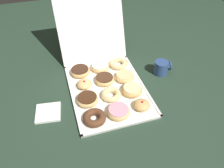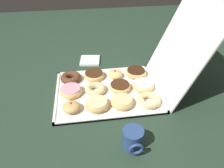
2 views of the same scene
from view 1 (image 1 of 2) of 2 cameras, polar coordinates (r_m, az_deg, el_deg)
name	(u,v)px [view 1 (image 1 of 2)]	position (r m, az deg, el deg)	size (l,w,h in m)	color
ground_plane	(108,91)	(1.26, -1.07, -1.73)	(3.00, 3.00, 0.00)	#233828
donut_box	(108,90)	(1.26, -1.07, -1.55)	(0.42, 0.55, 0.01)	white
box_lid_open	(90,21)	(1.42, -5.62, 16.08)	(0.42, 0.55, 0.01)	white
chocolate_cake_ring_donut_0	(95,118)	(1.10, -4.55, -8.72)	(0.12, 0.12, 0.04)	#59331E
pink_frosted_donut_1	(118,111)	(1.12, 1.51, -7.14)	(0.12, 0.12, 0.04)	#E5B770
jelly_filled_donut_2	(142,105)	(1.15, 7.75, -5.43)	(0.08, 0.08, 0.05)	tan
chocolate_frosted_donut_3	(87,99)	(1.18, -6.42, -3.92)	(0.12, 0.12, 0.04)	#E5B770
cruller_donut_4	(111,94)	(1.20, -0.15, -2.74)	(0.11, 0.11, 0.04)	#EACC8C
glazed_ring_donut_5	(132,90)	(1.23, 5.21, -1.51)	(0.12, 0.12, 0.04)	tan
jelly_filled_donut_6	(84,84)	(1.27, -7.16, -0.01)	(0.09, 0.09, 0.05)	#E5B770
chocolate_frosted_donut_7	(105,79)	(1.29, -1.76, 1.28)	(0.12, 0.12, 0.04)	#E5B770
glazed_ring_donut_8	(125,76)	(1.32, 3.26, 1.98)	(0.12, 0.12, 0.04)	#E5B770
chocolate_frosted_donut_9	(80,71)	(1.37, -8.28, 3.34)	(0.12, 0.12, 0.04)	tan
sprinkle_donut_10	(100,67)	(1.39, -3.14, 4.54)	(0.12, 0.12, 0.04)	#E5B770
cruller_donut_11	(119,64)	(1.42, 1.70, 5.34)	(0.12, 0.12, 0.04)	#EACC8C
coffee_mug	(161,67)	(1.39, 12.72, 4.25)	(0.10, 0.08, 0.09)	navy
napkin_stack	(48,113)	(1.19, -16.22, -7.12)	(0.13, 0.13, 0.01)	white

